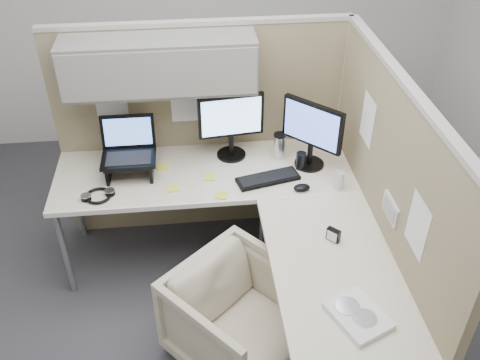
{
  "coord_description": "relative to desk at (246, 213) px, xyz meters",
  "views": [
    {
      "loc": [
        -0.18,
        -2.39,
        2.79
      ],
      "look_at": [
        0.1,
        0.25,
        0.85
      ],
      "focal_mm": 40.0,
      "sensor_mm": 36.0,
      "label": 1
    }
  ],
  "objects": [
    {
      "name": "desk",
      "position": [
        0.0,
        0.0,
        0.0
      ],
      "size": [
        2.0,
        1.98,
        0.73
      ],
      "color": "beige",
      "rests_on": "ground"
    },
    {
      "name": "sticky_note_c",
      "position": [
        -0.51,
        0.49,
        0.05
      ],
      "size": [
        0.08,
        0.08,
        0.01
      ],
      "primitive_type": "cube",
      "rotation": [
        0.0,
        0.0,
        0.1
      ],
      "color": "yellow",
      "rests_on": "desk"
    },
    {
      "name": "mouse",
      "position": [
        0.37,
        0.14,
        0.06
      ],
      "size": [
        0.11,
        0.08,
        0.04
      ],
      "primitive_type": "ellipsoid",
      "rotation": [
        0.0,
        0.0,
        0.07
      ],
      "color": "black",
      "rests_on": "desk"
    },
    {
      "name": "partition_back",
      "position": [
        -0.34,
        0.7,
        0.41
      ],
      "size": [
        2.0,
        0.36,
        1.63
      ],
      "color": "#938360",
      "rests_on": "ground"
    },
    {
      "name": "monitor_right",
      "position": [
        0.48,
        0.41,
        0.32
      ],
      "size": [
        0.33,
        0.34,
        0.47
      ],
      "rotation": [
        0.0,
        0.0,
        -0.79
      ],
      "color": "black",
      "rests_on": "desk"
    },
    {
      "name": "partition_right",
      "position": [
        0.78,
        -0.19,
        0.13
      ],
      "size": [
        0.07,
        2.03,
        1.63
      ],
      "color": "#938360",
      "rests_on": "ground"
    },
    {
      "name": "laptop_station",
      "position": [
        -0.72,
        0.45,
        0.18
      ],
      "size": [
        0.35,
        0.3,
        0.36
      ],
      "color": "black",
      "rests_on": "desk"
    },
    {
      "name": "monitor_left",
      "position": [
        -0.04,
        0.58,
        0.32
      ],
      "size": [
        0.44,
        0.2,
        0.47
      ],
      "rotation": [
        0.0,
        0.0,
        0.11
      ],
      "color": "black",
      "rests_on": "desk"
    },
    {
      "name": "headphones",
      "position": [
        -0.91,
        0.2,
        0.06
      ],
      "size": [
        0.21,
        0.2,
        0.03
      ],
      "rotation": [
        0.0,
        0.0,
        0.25
      ],
      "color": "black",
      "rests_on": "desk"
    },
    {
      "name": "paper_stack",
      "position": [
        0.44,
        -0.9,
        0.06
      ],
      "size": [
        0.32,
        0.35,
        0.03
      ],
      "rotation": [
        0.0,
        0.0,
        0.42
      ],
      "color": "white",
      "rests_on": "desk"
    },
    {
      "name": "sticky_note_b",
      "position": [
        -0.14,
        0.13,
        0.05
      ],
      "size": [
        0.09,
        0.09,
        0.01
      ],
      "primitive_type": "cube",
      "rotation": [
        0.0,
        0.0,
        -0.21
      ],
      "color": "yellow",
      "rests_on": "desk"
    },
    {
      "name": "ground",
      "position": [
        -0.12,
        -0.13,
        -0.69
      ],
      "size": [
        4.5,
        4.5,
        0.0
      ],
      "primitive_type": "plane",
      "color": "#353439",
      "rests_on": "ground"
    },
    {
      "name": "travel_mug",
      "position": [
        0.29,
        0.53,
        0.14
      ],
      "size": [
        0.09,
        0.09,
        0.18
      ],
      "color": "silver",
      "rests_on": "desk"
    },
    {
      "name": "soda_can_green",
      "position": [
        0.61,
        0.14,
        0.1
      ],
      "size": [
        0.07,
        0.07,
        0.12
      ],
      "primitive_type": "cylinder",
      "color": "silver",
      "rests_on": "desk"
    },
    {
      "name": "sticky_note_d",
      "position": [
        -0.21,
        0.34,
        0.05
      ],
      "size": [
        0.08,
        0.08,
        0.01
      ],
      "primitive_type": "cube",
      "rotation": [
        0.0,
        0.0,
        -0.12
      ],
      "color": "yellow",
      "rests_on": "desk"
    },
    {
      "name": "desk_clock",
      "position": [
        0.45,
        -0.34,
        0.08
      ],
      "size": [
        0.08,
        0.08,
        0.08
      ],
      "rotation": [
        0.0,
        0.0,
        -0.79
      ],
      "color": "black",
      "rests_on": "desk"
    },
    {
      "name": "soda_can_silver",
      "position": [
        0.41,
        0.38,
        0.1
      ],
      "size": [
        0.07,
        0.07,
        0.12
      ],
      "primitive_type": "cylinder",
      "color": "black",
      "rests_on": "desk"
    },
    {
      "name": "keyboard",
      "position": [
        0.17,
        0.27,
        0.05
      ],
      "size": [
        0.43,
        0.23,
        0.02
      ],
      "primitive_type": "cube",
      "rotation": [
        0.0,
        0.0,
        0.24
      ],
      "color": "black",
      "rests_on": "desk"
    },
    {
      "name": "sticky_note_a",
      "position": [
        -0.45,
        0.24,
        0.05
      ],
      "size": [
        0.08,
        0.08,
        0.01
      ],
      "primitive_type": "cube",
      "rotation": [
        0.0,
        0.0,
        0.09
      ],
      "color": "yellow",
      "rests_on": "desk"
    },
    {
      "name": "office_chair",
      "position": [
        -0.1,
        -0.49,
        -0.34
      ],
      "size": [
        0.93,
        0.92,
        0.7
      ],
      "primitive_type": "imported",
      "rotation": [
        0.0,
        0.0,
        0.72
      ],
      "color": "beige",
      "rests_on": "ground"
    }
  ]
}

